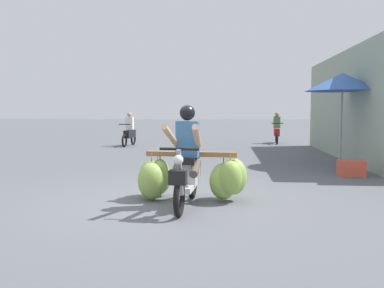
% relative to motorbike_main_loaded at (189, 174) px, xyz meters
% --- Properties ---
extents(ground_plane, '(120.00, 120.00, 0.00)m').
position_rel_motorbike_main_loaded_xyz_m(ground_plane, '(-0.40, -0.13, -0.45)').
color(ground_plane, '#56595E').
extents(motorbike_main_loaded, '(1.88, 1.87, 1.58)m').
position_rel_motorbike_main_loaded_xyz_m(motorbike_main_loaded, '(0.00, 0.00, 0.00)').
color(motorbike_main_loaded, black).
rests_on(motorbike_main_loaded, ground).
extents(motorbike_distant_ahead_left, '(0.50, 1.62, 1.40)m').
position_rel_motorbike_main_loaded_xyz_m(motorbike_distant_ahead_left, '(2.85, 12.07, 0.11)').
color(motorbike_distant_ahead_left, black).
rests_on(motorbike_distant_ahead_left, ground).
extents(motorbike_distant_ahead_right, '(0.50, 1.62, 1.40)m').
position_rel_motorbike_main_loaded_xyz_m(motorbike_distant_ahead_right, '(-3.45, 10.22, 0.11)').
color(motorbike_distant_ahead_right, black).
rests_on(motorbike_distant_ahead_right, ground).
extents(market_umbrella_near_shop, '(1.92, 1.92, 2.48)m').
position_rel_motorbike_main_loaded_xyz_m(market_umbrella_near_shop, '(3.65, 4.62, 1.78)').
color(market_umbrella_near_shop, '#99999E').
rests_on(market_umbrella_near_shop, ground).
extents(produce_crate, '(0.56, 0.40, 0.36)m').
position_rel_motorbike_main_loaded_xyz_m(produce_crate, '(3.44, 2.89, -0.27)').
color(produce_crate, '#CC4C38').
rests_on(produce_crate, ground).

